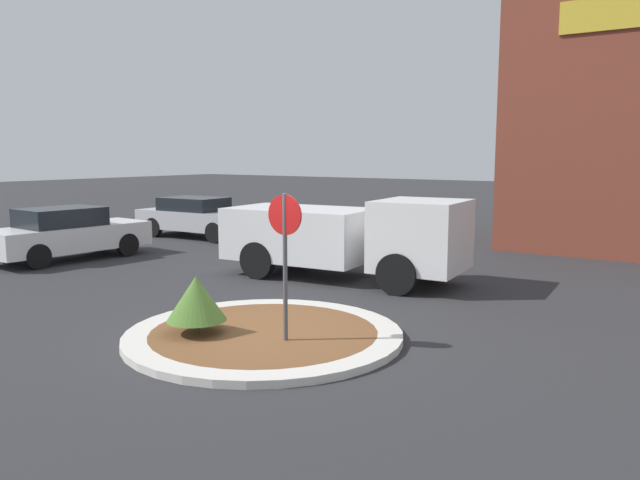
# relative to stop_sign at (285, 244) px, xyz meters

# --- Properties ---
(ground_plane) EXTENTS (120.00, 120.00, 0.00)m
(ground_plane) POSITION_rel_stop_sign_xyz_m (-0.60, 0.20, -1.65)
(ground_plane) COLOR #2D2D30
(traffic_island) EXTENTS (4.56, 4.56, 0.12)m
(traffic_island) POSITION_rel_stop_sign_xyz_m (-0.60, 0.20, -1.59)
(traffic_island) COLOR beige
(traffic_island) RESTS_ON ground_plane
(stop_sign) EXTENTS (0.62, 0.07, 2.42)m
(stop_sign) POSITION_rel_stop_sign_xyz_m (0.00, 0.00, 0.00)
(stop_sign) COLOR #4C4C51
(stop_sign) RESTS_ON ground_plane
(island_shrub) EXTENTS (0.97, 0.97, 0.94)m
(island_shrub) POSITION_rel_stop_sign_xyz_m (-1.42, -0.52, -0.95)
(island_shrub) COLOR brown
(island_shrub) RESTS_ON traffic_island
(utility_truck) EXTENTS (6.01, 2.59, 1.99)m
(utility_truck) POSITION_rel_stop_sign_xyz_m (-2.10, 5.06, -0.58)
(utility_truck) COLOR white
(utility_truck) RESTS_ON ground_plane
(parked_sedan_white) EXTENTS (2.07, 4.53, 1.50)m
(parked_sedan_white) POSITION_rel_stop_sign_xyz_m (-10.15, 2.98, -0.89)
(parked_sedan_white) COLOR silver
(parked_sedan_white) RESTS_ON ground_plane
(parked_sedan_silver) EXTENTS (4.77, 2.01, 1.44)m
(parked_sedan_silver) POSITION_rel_stop_sign_xyz_m (-10.58, 8.55, -0.90)
(parked_sedan_silver) COLOR #B7B7BC
(parked_sedan_silver) RESTS_ON ground_plane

